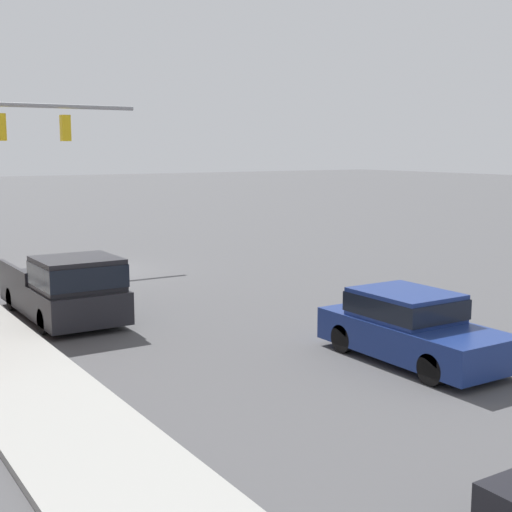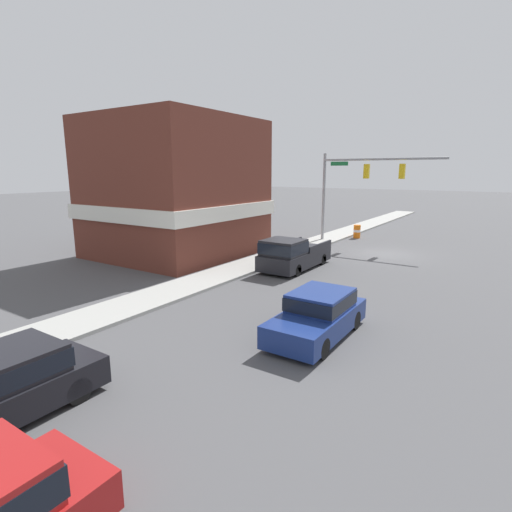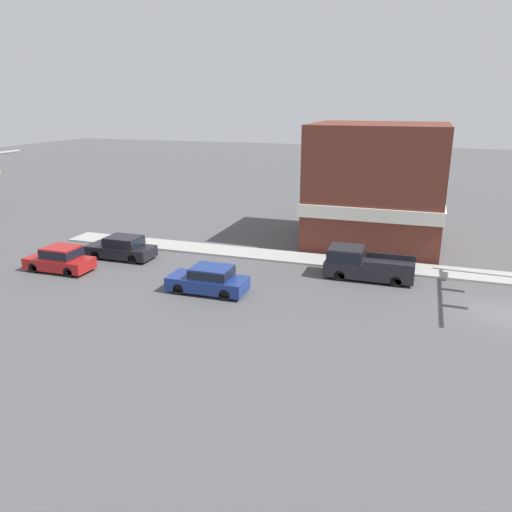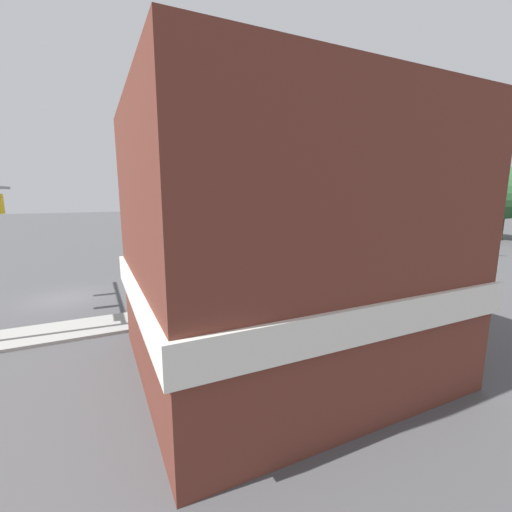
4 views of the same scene
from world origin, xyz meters
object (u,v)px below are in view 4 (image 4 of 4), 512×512
Objects in this scene: car_lead at (276,258)px; pickup_truck_parked at (204,282)px; car_second_ahead at (376,250)px; car_oncoming at (388,258)px.

pickup_truck_parked is at bearing -55.99° from car_lead.
car_lead is 10.48m from car_second_ahead.
car_oncoming is (4.00, 8.25, 0.01)m from car_lead.
car_oncoming is at bearing 64.10° from car_lead.
car_second_ahead is at bearing 104.71° from pickup_truck_parked.
car_oncoming is 16.08m from pickup_truck_parked.
pickup_truck_parked reaches higher than car_lead.
pickup_truck_parked reaches higher than car_oncoming.
car_lead is at bearing -92.52° from car_second_ahead.
car_second_ahead is at bearing -32.12° from car_oncoming.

